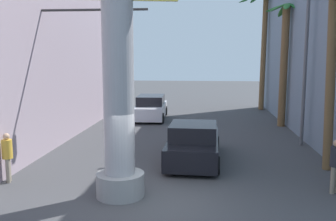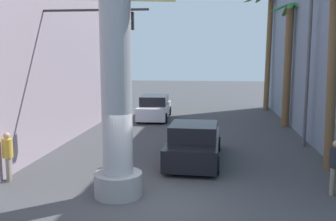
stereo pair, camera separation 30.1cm
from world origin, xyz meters
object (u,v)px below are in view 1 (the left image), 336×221
object	(u,v)px
traffic_light_mast	(65,53)
pedestrian_by_sign	(336,162)
car_far	(151,108)
palm_tree_mid_right	(285,54)
street_lamp	(297,45)
car_lead	(194,144)
palm_tree_near_left	(1,41)
pedestrian_curb_left	(7,154)
neon_sign_pole	(117,19)
palm_tree_far_right	(263,38)
palm_tree_near_right	(332,49)

from	to	relation	value
traffic_light_mast	pedestrian_by_sign	xyz separation A→B (m)	(9.70, -3.77, -3.30)
car_far	palm_tree_mid_right	world-z (taller)	palm_tree_mid_right
street_lamp	pedestrian_by_sign	distance (m)	7.27
car_lead	palm_tree_near_left	size ratio (longest dim) A/B	0.64
palm_tree_mid_right	pedestrian_curb_left	size ratio (longest dim) A/B	4.36
car_lead	pedestrian_by_sign	distance (m)	5.38
neon_sign_pole	palm_tree_far_right	bearing A→B (deg)	70.27
street_lamp	neon_sign_pole	bearing A→B (deg)	-132.93
traffic_light_mast	palm_tree_near_left	distance (m)	2.44
car_far	pedestrian_by_sign	world-z (taller)	pedestrian_by_sign
traffic_light_mast	pedestrian_curb_left	xyz separation A→B (m)	(-0.71, -3.72, -3.31)
neon_sign_pole	palm_tree_far_right	distance (m)	20.49
neon_sign_pole	traffic_light_mast	xyz separation A→B (m)	(-3.27, 4.61, -0.90)
car_far	palm_tree_far_right	distance (m)	10.75
street_lamp	car_lead	size ratio (longest dim) A/B	1.58
palm_tree_far_right	pedestrian_curb_left	size ratio (longest dim) A/B	5.44
car_far	pedestrian_curb_left	distance (m)	13.32
car_far	pedestrian_by_sign	bearing A→B (deg)	-60.19
car_far	palm_tree_near_left	xyz separation A→B (m)	(-4.30, -10.48, 3.98)
traffic_light_mast	pedestrian_curb_left	distance (m)	5.03
street_lamp	palm_tree_near_right	xyz separation A→B (m)	(0.31, -3.73, -0.23)
palm_tree_mid_right	pedestrian_by_sign	distance (m)	11.58
neon_sign_pole	street_lamp	world-z (taller)	neon_sign_pole
palm_tree_mid_right	pedestrian_curb_left	xyz separation A→B (m)	(-11.06, -11.04, -3.29)
pedestrian_curb_left	pedestrian_by_sign	xyz separation A→B (m)	(10.41, -0.05, 0.01)
palm_tree_near_left	palm_tree_near_right	distance (m)	12.27
palm_tree_near_right	pedestrian_curb_left	xyz separation A→B (m)	(-10.91, -2.50, -3.44)
pedestrian_by_sign	street_lamp	bearing A→B (deg)	88.30
palm_tree_near_right	pedestrian_curb_left	bearing A→B (deg)	-167.10
street_lamp	car_lead	world-z (taller)	street_lamp
car_lead	car_far	distance (m)	10.38
street_lamp	palm_tree_mid_right	distance (m)	4.85
palm_tree_mid_right	pedestrian_by_sign	world-z (taller)	palm_tree_mid_right
neon_sign_pole	palm_tree_mid_right	size ratio (longest dim) A/B	1.62
street_lamp	traffic_light_mast	bearing A→B (deg)	-165.77
neon_sign_pole	car_far	xyz separation A→B (m)	(-1.03, 13.88, -4.44)
palm_tree_near_right	traffic_light_mast	bearing A→B (deg)	173.16
pedestrian_by_sign	car_far	bearing A→B (deg)	119.81
palm_tree_near_left	pedestrian_by_sign	bearing A→B (deg)	-12.26
pedestrian_by_sign	palm_tree_near_right	bearing A→B (deg)	78.92
traffic_light_mast	palm_tree_near_left	world-z (taller)	palm_tree_near_left
car_far	pedestrian_by_sign	distance (m)	15.02
traffic_light_mast	neon_sign_pole	bearing A→B (deg)	-54.67
car_far	palm_tree_near_right	xyz separation A→B (m)	(7.97, -10.49, 3.67)
neon_sign_pole	palm_tree_mid_right	world-z (taller)	neon_sign_pole
car_lead	palm_tree_near_left	bearing A→B (deg)	-175.59
car_far	palm_tree_far_right	world-z (taller)	palm_tree_far_right
car_lead	car_far	xyz separation A→B (m)	(-3.10, 9.90, 0.03)
palm_tree_far_right	traffic_light_mast	bearing A→B (deg)	-124.76
street_lamp	palm_tree_near_left	size ratio (longest dim) A/B	1.01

